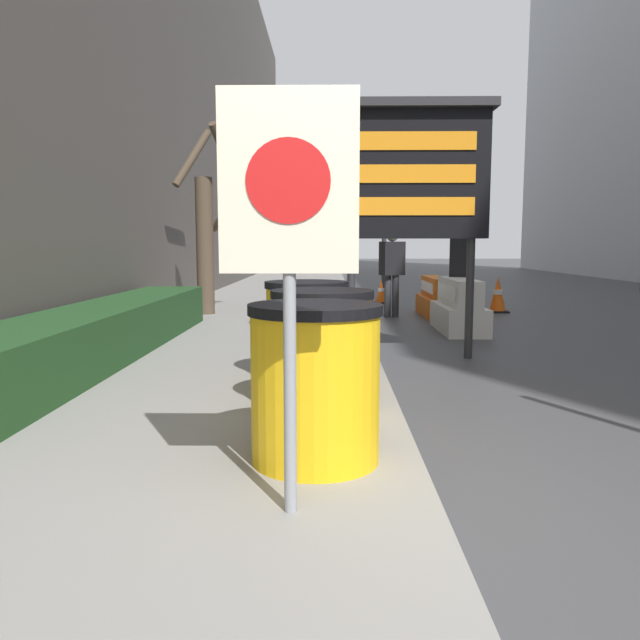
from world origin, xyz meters
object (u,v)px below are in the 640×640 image
(barrel_drum_middle, at_px, (322,351))
(barrel_drum_back, at_px, (307,331))
(warning_sign, at_px, (289,218))
(traffic_cone_near, at_px, (381,292))
(traffic_light_near_curb, at_px, (385,175))
(pedestrian_worker, at_px, (459,267))
(jersey_barrier_white, at_px, (459,308))
(pedestrian_passerby, at_px, (392,266))
(jersey_barrier_orange_near, at_px, (436,299))
(traffic_cone_mid, at_px, (498,295))
(message_board, at_px, (413,174))
(barrel_drum_foreground, at_px, (315,383))

(barrel_drum_middle, relative_size, barrel_drum_back, 1.00)
(warning_sign, height_order, traffic_cone_near, warning_sign)
(barrel_drum_back, distance_m, traffic_light_near_curb, 10.56)
(traffic_cone_near, height_order, pedestrian_worker, pedestrian_worker)
(jersey_barrier_white, xyz_separation_m, pedestrian_passerby, (-0.88, 2.03, 0.61))
(barrel_drum_middle, relative_size, jersey_barrier_orange_near, 0.55)
(traffic_cone_near, distance_m, pedestrian_worker, 4.29)
(jersey_barrier_orange_near, relative_size, traffic_cone_near, 3.00)
(traffic_cone_mid, relative_size, pedestrian_passerby, 0.44)
(jersey_barrier_white, height_order, traffic_light_near_curb, traffic_light_near_curb)
(barrel_drum_middle, bearing_deg, message_board, 70.65)
(warning_sign, relative_size, jersey_barrier_white, 1.10)
(warning_sign, distance_m, traffic_light_near_curb, 13.24)
(barrel_drum_foreground, distance_m, jersey_barrier_orange_near, 8.96)
(traffic_cone_mid, bearing_deg, pedestrian_passerby, -159.83)
(barrel_drum_foreground, distance_m, traffic_light_near_curb, 12.66)
(message_board, bearing_deg, traffic_cone_near, 88.07)
(warning_sign, distance_m, pedestrian_passerby, 9.36)
(barrel_drum_foreground, bearing_deg, jersey_barrier_orange_near, 75.96)
(message_board, distance_m, traffic_cone_mid, 6.13)
(message_board, height_order, pedestrian_passerby, message_board)
(barrel_drum_foreground, xyz_separation_m, barrel_drum_back, (-0.13, 2.19, 0.00))
(jersey_barrier_orange_near, bearing_deg, traffic_light_near_curb, 100.88)
(message_board, xyz_separation_m, pedestrian_worker, (1.23, 3.08, -1.21))
(barrel_drum_middle, xyz_separation_m, pedestrian_passerby, (1.26, 7.42, 0.39))
(barrel_drum_back, height_order, warning_sign, warning_sign)
(traffic_cone_near, height_order, pedestrian_passerby, pedestrian_passerby)
(traffic_cone_near, height_order, traffic_light_near_curb, traffic_light_near_curb)
(pedestrian_worker, bearing_deg, pedestrian_passerby, 57.37)
(traffic_cone_near, bearing_deg, warning_sign, -96.75)
(barrel_drum_foreground, height_order, message_board, message_board)
(pedestrian_worker, bearing_deg, barrel_drum_middle, 179.82)
(message_board, bearing_deg, barrel_drum_back, -122.55)
(jersey_barrier_white, bearing_deg, traffic_cone_near, 100.13)
(pedestrian_worker, bearing_deg, warning_sign, -176.57)
(barrel_drum_foreground, bearing_deg, barrel_drum_back, 93.40)
(warning_sign, distance_m, pedestrian_worker, 8.26)
(traffic_cone_near, xyz_separation_m, traffic_light_near_curb, (0.16, 1.06, 2.84))
(jersey_barrier_white, relative_size, traffic_cone_mid, 2.40)
(jersey_barrier_orange_near, bearing_deg, pedestrian_passerby, -169.07)
(traffic_light_near_curb, bearing_deg, pedestrian_worker, -80.83)
(barrel_drum_back, height_order, traffic_cone_mid, barrel_drum_back)
(traffic_light_near_curb, bearing_deg, barrel_drum_back, -98.98)
(message_board, xyz_separation_m, pedestrian_passerby, (0.21, 4.44, -1.25))
(barrel_drum_back, relative_size, traffic_cone_near, 1.64)
(barrel_drum_back, xyz_separation_m, warning_sign, (0.03, -2.91, 0.92))
(barrel_drum_foreground, bearing_deg, traffic_cone_mid, 69.13)
(jersey_barrier_white, bearing_deg, pedestrian_passerby, 113.53)
(barrel_drum_foreground, relative_size, traffic_cone_mid, 1.26)
(barrel_drum_foreground, distance_m, barrel_drum_back, 2.19)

